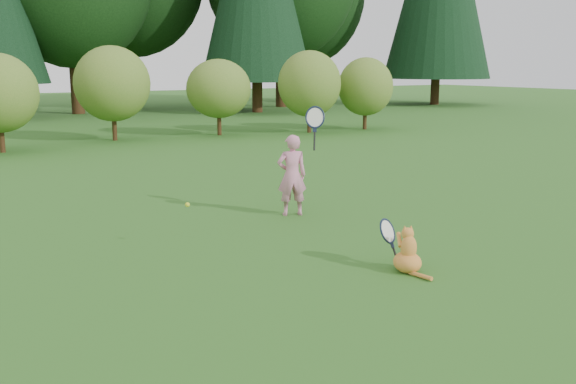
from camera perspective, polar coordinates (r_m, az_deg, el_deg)
ground at (r=7.53m, az=1.76°, el=-6.41°), size 100.00×100.00×0.00m
shrub_row at (r=19.48m, az=-19.09°, el=8.05°), size 28.00×3.00×2.80m
child at (r=9.80m, az=0.42°, el=1.68°), size 0.76×0.55×1.86m
cat at (r=7.32m, az=10.53°, el=-4.91°), size 0.49×0.80×0.70m
tennis_ball at (r=8.09m, az=-8.93°, el=-1.13°), size 0.06×0.06×0.06m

